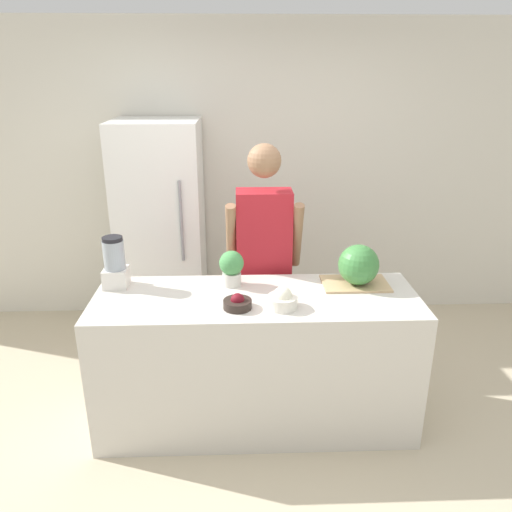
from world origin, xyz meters
name	(u,v)px	position (x,y,z in m)	size (l,w,h in m)	color
ground_plane	(258,454)	(0.00, 0.00, 0.00)	(14.00, 14.00, 0.00)	beige
wall_back	(249,175)	(0.00, 2.01, 1.30)	(8.00, 0.06, 2.60)	silver
counter_island	(256,360)	(0.00, 0.34, 0.45)	(1.98, 0.68, 0.89)	beige
refrigerator	(162,231)	(-0.75, 1.63, 0.91)	(0.69, 0.69, 1.82)	white
person	(264,263)	(0.07, 0.86, 0.91)	(0.52, 0.27, 1.74)	#333338
cutting_board	(355,283)	(0.64, 0.50, 0.90)	(0.42, 0.27, 0.01)	tan
watermelon	(359,265)	(0.65, 0.48, 1.03)	(0.26, 0.26, 0.26)	#3D7F3D
bowl_cherries	(238,303)	(-0.11, 0.19, 0.92)	(0.17, 0.17, 0.09)	#2D231E
bowl_cream	(282,300)	(0.15, 0.19, 0.94)	(0.18, 0.18, 0.13)	white
blender	(115,264)	(-0.88, 0.53, 1.05)	(0.15, 0.15, 0.33)	silver
potted_plant	(232,267)	(-0.15, 0.52, 1.02)	(0.16, 0.16, 0.23)	beige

